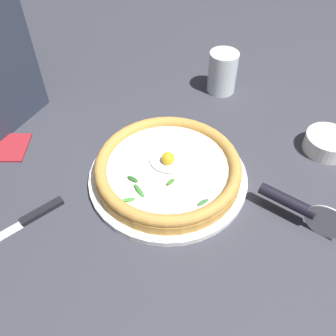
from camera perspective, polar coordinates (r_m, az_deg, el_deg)
The scene contains 7 objects.
ground_plane at distance 0.77m, azimuth -1.66°, elevation -2.28°, with size 2.40×2.40×0.03m, color #363740.
pizza_plate at distance 0.76m, azimuth -0.00°, elevation -1.35°, with size 0.32×0.32×0.01m, color white.
pizza at distance 0.74m, azimuth -0.00°, elevation 0.00°, with size 0.29×0.29×0.05m.
side_bowl at distance 0.88m, azimuth 23.37°, elevation 3.57°, with size 0.10×0.10×0.04m, color white.
pizza_cutter at distance 0.71m, azimuth 19.32°, elevation -5.50°, with size 0.16×0.04×0.08m.
table_knife at distance 0.74m, azimuth -21.39°, elevation -7.75°, with size 0.11×0.21×0.01m.
drinking_glass at distance 0.98m, azimuth 8.37°, elevation 14.06°, with size 0.07×0.07×0.11m.
Camera 1 is at (0.23, -0.45, 0.57)m, focal length 39.39 mm.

